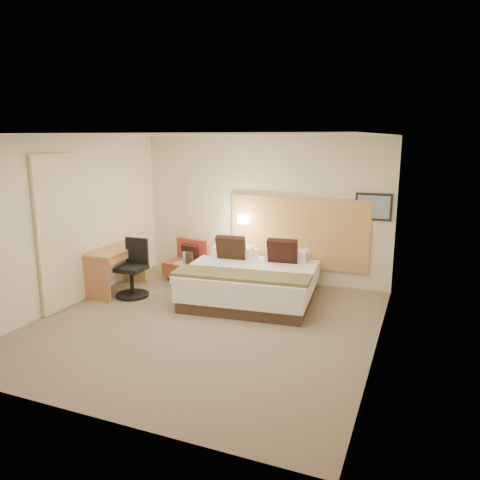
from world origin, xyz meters
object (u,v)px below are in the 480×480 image
at_px(bed, 252,280).
at_px(desk_chair, 133,273).
at_px(desk, 117,257).
at_px(lounge_chair, 188,263).
at_px(side_table, 187,276).

height_order(bed, desk_chair, bed).
bearing_deg(desk, bed, 11.49).
distance_m(lounge_chair, side_table, 0.80).
distance_m(lounge_chair, desk_chair, 1.31).
bearing_deg(bed, desk_chair, -162.56).
height_order(side_table, desk_chair, desk_chair).
height_order(desk, desk_chair, desk_chair).
relative_size(lounge_chair, desk_chair, 0.78).
bearing_deg(side_table, desk_chair, -143.86).
relative_size(lounge_chair, desk, 0.60).
relative_size(bed, desk_chair, 2.32).
bearing_deg(desk_chair, side_table, 36.14).
xyz_separation_m(lounge_chair, side_table, (0.37, -0.71, -0.00)).
height_order(lounge_chair, side_table, lounge_chair).
distance_m(lounge_chair, desk, 1.41).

